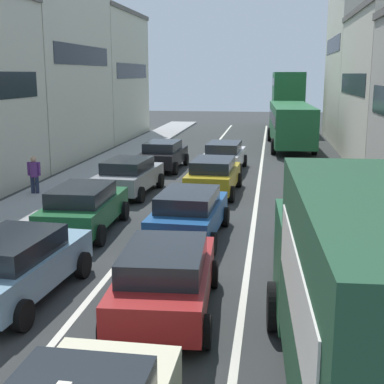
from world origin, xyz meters
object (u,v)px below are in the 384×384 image
(pedestrian_mid_sidewalk, at_px, (34,174))
(hatchback_centre_lane_third, at_px, (189,213))
(coupe_centre_lane_fourth, at_px, (214,175))
(sedan_left_lane_fifth, at_px, (163,154))
(sedan_centre_lane_second, at_px, (165,277))
(bus_far_queue_secondary, at_px, (287,98))
(wagon_left_lane_second, at_px, (15,264))
(bus_mid_queue_primary, at_px, (291,122))
(sedan_left_lane_fourth, at_px, (129,175))
(sedan_right_lane_behind_truck, at_px, (318,231))
(sedan_centre_lane_fifth, at_px, (224,156))
(sedan_left_lane_third, at_px, (84,207))
(removalist_box_truck, at_px, (379,299))

(pedestrian_mid_sidewalk, bearing_deg, hatchback_centre_lane_third, -131.55)
(coupe_centre_lane_fourth, xyz_separation_m, sedan_left_lane_fifth, (-3.23, 5.47, 0.00))
(sedan_centre_lane_second, height_order, hatchback_centre_lane_third, same)
(bus_far_queue_secondary, bearing_deg, wagon_left_lane_second, 169.25)
(coupe_centre_lane_fourth, height_order, bus_mid_queue_primary, bus_mid_queue_primary)
(bus_far_queue_secondary, bearing_deg, sedan_left_lane_fourth, 165.12)
(wagon_left_lane_second, relative_size, hatchback_centre_lane_third, 1.01)
(sedan_centre_lane_second, relative_size, bus_mid_queue_primary, 0.41)
(sedan_right_lane_behind_truck, bearing_deg, sedan_centre_lane_second, 142.27)
(sedan_left_lane_fourth, bearing_deg, sedan_centre_lane_second, -157.97)
(wagon_left_lane_second, xyz_separation_m, sedan_centre_lane_fifth, (3.13, 16.98, 0.00))
(sedan_left_lane_third, relative_size, bus_mid_queue_primary, 0.41)
(hatchback_centre_lane_third, height_order, sedan_right_lane_behind_truck, same)
(sedan_centre_lane_second, relative_size, coupe_centre_lane_fourth, 1.01)
(sedan_right_lane_behind_truck, bearing_deg, sedan_left_lane_fifth, 30.66)
(hatchback_centre_lane_third, relative_size, sedan_left_lane_third, 1.01)
(sedan_left_lane_third, xyz_separation_m, coupe_centre_lane_fourth, (3.46, 6.15, 0.00))
(sedan_centre_lane_second, relative_size, sedan_left_lane_fifth, 1.01)
(sedan_left_lane_fifth, bearing_deg, removalist_box_truck, -159.38)
(wagon_left_lane_second, distance_m, bus_far_queue_secondary, 39.99)
(wagon_left_lane_second, height_order, sedan_left_lane_third, same)
(wagon_left_lane_second, height_order, bus_mid_queue_primary, bus_mid_queue_primary)
(wagon_left_lane_second, bearing_deg, bus_mid_queue_primary, -10.63)
(bus_mid_queue_primary, bearing_deg, bus_far_queue_secondary, -2.33)
(sedan_centre_lane_second, height_order, bus_mid_queue_primary, bus_mid_queue_primary)
(sedan_left_lane_third, bearing_deg, coupe_centre_lane_fourth, -30.85)
(sedan_left_lane_fourth, relative_size, sedan_right_lane_behind_truck, 1.00)
(wagon_left_lane_second, bearing_deg, pedestrian_mid_sidewalk, 25.75)
(sedan_centre_lane_second, bearing_deg, sedan_centre_lane_fifth, -2.30)
(coupe_centre_lane_fourth, xyz_separation_m, pedestrian_mid_sidewalk, (-7.16, -1.59, 0.15))
(wagon_left_lane_second, height_order, coupe_centre_lane_fourth, same)
(bus_mid_queue_primary, height_order, pedestrian_mid_sidewalk, bus_mid_queue_primary)
(sedan_left_lane_fourth, height_order, sedan_right_lane_behind_truck, same)
(removalist_box_truck, height_order, sedan_right_lane_behind_truck, removalist_box_truck)
(hatchback_centre_lane_third, xyz_separation_m, sedan_left_lane_third, (-3.40, 0.23, 0.00))
(pedestrian_mid_sidewalk, bearing_deg, sedan_right_lane_behind_truck, -127.34)
(hatchback_centre_lane_third, distance_m, sedan_left_lane_fourth, 6.69)
(sedan_centre_lane_fifth, bearing_deg, sedan_centre_lane_second, -176.61)
(hatchback_centre_lane_third, bearing_deg, sedan_left_lane_fifth, 17.31)
(sedan_centre_lane_second, distance_m, bus_mid_queue_primary, 27.01)
(sedan_centre_lane_second, xyz_separation_m, bus_far_queue_secondary, (3.34, 39.63, 2.03))
(removalist_box_truck, distance_m, coupe_centre_lane_fourth, 15.56)
(removalist_box_truck, bearing_deg, coupe_centre_lane_fourth, 11.86)
(removalist_box_truck, height_order, sedan_centre_lane_fifth, removalist_box_truck)
(removalist_box_truck, relative_size, sedan_left_lane_fifth, 1.79)
(wagon_left_lane_second, distance_m, sedan_centre_lane_fifth, 17.26)
(sedan_right_lane_behind_truck, bearing_deg, coupe_centre_lane_fourth, 28.39)
(sedan_right_lane_behind_truck, height_order, pedestrian_mid_sidewalk, pedestrian_mid_sidewalk)
(sedan_left_lane_fourth, distance_m, sedan_centre_lane_fifth, 7.03)
(hatchback_centre_lane_third, height_order, sedan_left_lane_fourth, same)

